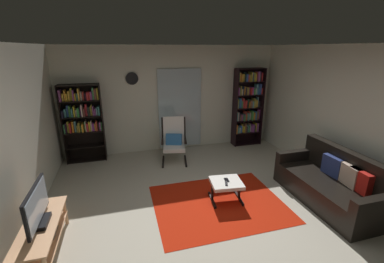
# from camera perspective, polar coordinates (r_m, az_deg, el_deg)

# --- Properties ---
(ground_plane) EXTENTS (7.02, 7.02, 0.00)m
(ground_plane) POSITION_cam_1_polar(r_m,az_deg,el_deg) (4.40, 3.83, -17.03)
(ground_plane) COLOR #B7AF9B
(wall_back) EXTENTS (5.60, 0.06, 2.60)m
(wall_back) POSITION_cam_1_polar(r_m,az_deg,el_deg) (6.52, -4.45, 7.15)
(wall_back) COLOR silver
(wall_back) RESTS_ON ground
(wall_left) EXTENTS (0.06, 6.00, 2.60)m
(wall_left) POSITION_cam_1_polar(r_m,az_deg,el_deg) (3.88, -36.75, -4.11)
(wall_left) COLOR silver
(wall_left) RESTS_ON ground
(wall_right) EXTENTS (0.06, 6.00, 2.60)m
(wall_right) POSITION_cam_1_polar(r_m,az_deg,el_deg) (5.34, 32.68, 1.85)
(wall_right) COLOR silver
(wall_right) RESTS_ON ground
(glass_door_panel) EXTENTS (1.10, 0.01, 2.00)m
(glass_door_panel) POSITION_cam_1_polar(r_m,az_deg,el_deg) (6.55, -2.67, 4.99)
(glass_door_panel) COLOR silver
(area_rug) EXTENTS (2.16, 1.73, 0.01)m
(area_rug) POSITION_cam_1_polar(r_m,az_deg,el_deg) (4.58, 5.89, -15.52)
(area_rug) COLOR red
(area_rug) RESTS_ON ground
(tv_stand) EXTENTS (0.41, 1.22, 0.45)m
(tv_stand) POSITION_cam_1_polar(r_m,az_deg,el_deg) (3.98, -30.16, -18.87)
(tv_stand) COLOR tan
(tv_stand) RESTS_ON ground
(television) EXTENTS (0.20, 0.81, 0.50)m
(television) POSITION_cam_1_polar(r_m,az_deg,el_deg) (3.76, -31.12, -14.23)
(television) COLOR black
(television) RESTS_ON tv_stand
(bookshelf_near_tv) EXTENTS (0.86, 0.30, 1.78)m
(bookshelf_near_tv) POSITION_cam_1_polar(r_m,az_deg,el_deg) (6.30, -23.10, 2.90)
(bookshelf_near_tv) COLOR black
(bookshelf_near_tv) RESTS_ON ground
(bookshelf_near_sofa) EXTENTS (0.77, 0.30, 2.04)m
(bookshelf_near_sofa) POSITION_cam_1_polar(r_m,az_deg,el_deg) (7.00, 12.25, 5.80)
(bookshelf_near_sofa) COLOR black
(bookshelf_near_sofa) RESTS_ON ground
(leather_sofa) EXTENTS (0.85, 1.87, 0.89)m
(leather_sofa) POSITION_cam_1_polar(r_m,az_deg,el_deg) (5.06, 28.58, -10.23)
(leather_sofa) COLOR black
(leather_sofa) RESTS_ON ground
(lounge_armchair) EXTENTS (0.67, 0.74, 1.02)m
(lounge_armchair) POSITION_cam_1_polar(r_m,az_deg,el_deg) (5.93, -4.04, -1.62)
(lounge_armchair) COLOR black
(lounge_armchair) RESTS_ON ground
(ottoman) EXTENTS (0.57, 0.54, 0.36)m
(ottoman) POSITION_cam_1_polar(r_m,az_deg,el_deg) (4.53, 7.58, -11.59)
(ottoman) COLOR white
(ottoman) RESTS_ON ground
(tv_remote) EXTENTS (0.08, 0.15, 0.02)m
(tv_remote) POSITION_cam_1_polar(r_m,az_deg,el_deg) (4.42, 7.61, -11.31)
(tv_remote) COLOR black
(tv_remote) RESTS_ON ottoman
(cell_phone) EXTENTS (0.09, 0.15, 0.01)m
(cell_phone) POSITION_cam_1_polar(r_m,az_deg,el_deg) (4.53, 7.65, -10.59)
(cell_phone) COLOR black
(cell_phone) RESTS_ON ottoman
(wall_clock) EXTENTS (0.29, 0.03, 0.29)m
(wall_clock) POSITION_cam_1_polar(r_m,az_deg,el_deg) (6.25, -13.17, 11.37)
(wall_clock) COLOR silver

